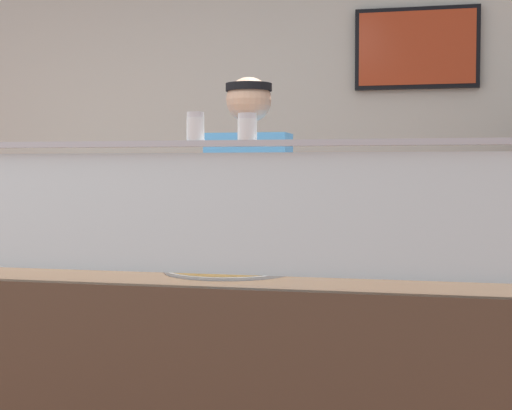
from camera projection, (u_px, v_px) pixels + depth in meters
name	position (u px, v px, depth m)	size (l,w,h in m)	color
shop_rear_unit	(336.00, 165.00, 4.85)	(6.54, 0.13, 2.70)	beige
serving_counter	(263.00, 404.00, 2.76)	(2.14, 0.70, 0.95)	#4C3828
sneeze_guard	(244.00, 196.00, 2.45)	(1.97, 0.06, 0.48)	#B2B5BC
pizza_tray	(229.00, 267.00, 2.83)	(0.48, 0.48, 0.04)	#9EA0A8
pizza_server	(218.00, 262.00, 2.82)	(0.07, 0.28, 0.01)	#ADAFB7
parmesan_shaker	(195.00, 128.00, 2.47)	(0.06, 0.06, 0.09)	white
pepper_flake_shaker	(247.00, 128.00, 2.43)	(0.06, 0.06, 0.09)	white
worker_figure	(249.00, 240.00, 3.51)	(0.41, 0.50, 1.76)	#23232D
prep_shelf	(58.00, 312.00, 4.80)	(0.70, 0.55, 0.85)	#B7BABF
pizza_box_stack	(57.00, 235.00, 4.78)	(0.49, 0.49, 0.13)	silver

